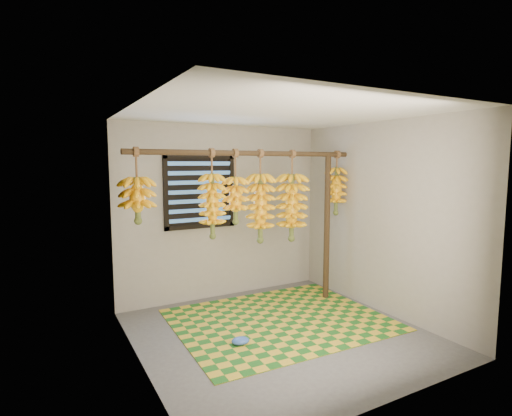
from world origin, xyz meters
TOP-DOWN VIEW (x-y plane):
  - floor at (0.00, 0.00)m, footprint 3.00×3.00m
  - ceiling at (0.00, 0.00)m, footprint 3.00×3.00m
  - wall_back at (0.00, 1.50)m, footprint 3.00×0.01m
  - wall_left at (-1.50, 0.00)m, footprint 0.01×3.00m
  - wall_right at (1.50, 0.00)m, footprint 0.01×3.00m
  - window at (-0.35, 1.48)m, footprint 1.00×0.04m
  - hanging_pole at (0.00, 0.70)m, footprint 3.00×0.06m
  - support_post at (1.20, 0.70)m, footprint 0.08×0.08m
  - woven_mat at (0.20, 0.33)m, footprint 2.50×2.02m
  - plastic_bag at (-0.51, -0.04)m, footprint 0.21×0.17m
  - banana_bunch_a at (-1.35, 0.70)m, footprint 0.36×0.36m
  - banana_bunch_b at (-0.50, 0.70)m, footprint 0.31×0.31m
  - banana_bunch_c at (-0.20, 0.70)m, footprint 0.29×0.29m
  - banana_bunch_d at (0.14, 0.70)m, footprint 0.34×0.34m
  - banana_bunch_e at (0.61, 0.70)m, footprint 0.39×0.39m
  - banana_bunch_f at (1.35, 0.70)m, footprint 0.29×0.29m

SIDE VIEW (x-z plane):
  - floor at x=0.00m, z-range -0.01..0.00m
  - woven_mat at x=0.20m, z-range 0.00..0.01m
  - plastic_bag at x=-0.51m, z-range 0.01..0.09m
  - support_post at x=1.20m, z-range 0.00..2.00m
  - wall_back at x=0.00m, z-range 0.00..2.40m
  - wall_left at x=-1.50m, z-range 0.00..2.40m
  - wall_right at x=1.50m, z-range 0.00..2.40m
  - banana_bunch_e at x=0.61m, z-range 0.73..1.90m
  - banana_bunch_d at x=0.14m, z-range 0.75..1.90m
  - banana_bunch_b at x=-0.50m, z-range 0.87..1.91m
  - banana_bunch_c at x=-0.20m, z-range 1.00..1.89m
  - banana_bunch_a at x=-1.35m, z-range 1.10..1.89m
  - window at x=-0.35m, z-range 1.00..2.00m
  - banana_bunch_f at x=1.35m, z-range 1.06..1.94m
  - hanging_pole at x=0.00m, z-range 1.97..2.03m
  - ceiling at x=0.00m, z-range 2.40..2.41m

